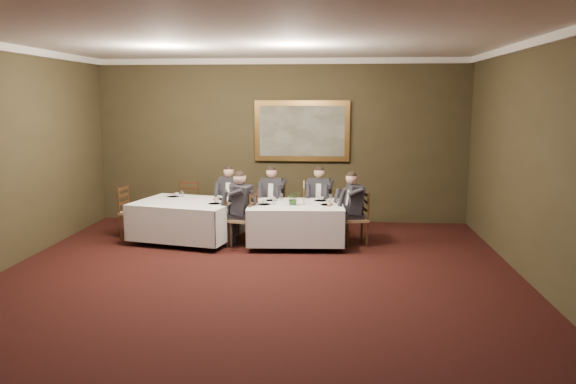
# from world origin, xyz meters

# --- Properties ---
(ground) EXTENTS (10.00, 10.00, 0.00)m
(ground) POSITION_xyz_m (0.00, 0.00, 0.00)
(ground) COLOR black
(ground) RESTS_ON ground
(ceiling) EXTENTS (8.00, 10.00, 0.10)m
(ceiling) POSITION_xyz_m (0.00, 0.00, 3.50)
(ceiling) COLOR silver
(ceiling) RESTS_ON back_wall
(back_wall) EXTENTS (8.00, 0.10, 3.50)m
(back_wall) POSITION_xyz_m (0.00, 5.00, 1.75)
(back_wall) COLOR #352F1A
(back_wall) RESTS_ON ground
(front_wall) EXTENTS (8.00, 0.10, 3.50)m
(front_wall) POSITION_xyz_m (0.00, -5.00, 1.75)
(front_wall) COLOR #352F1A
(front_wall) RESTS_ON ground
(right_wall) EXTENTS (0.10, 10.00, 3.50)m
(right_wall) POSITION_xyz_m (4.00, 0.00, 1.75)
(right_wall) COLOR #352F1A
(right_wall) RESTS_ON ground
(crown_molding) EXTENTS (8.00, 10.00, 0.12)m
(crown_molding) POSITION_xyz_m (0.00, 0.00, 3.44)
(crown_molding) COLOR white
(crown_molding) RESTS_ON back_wall
(table_main) EXTENTS (1.81, 1.42, 0.67)m
(table_main) POSITION_xyz_m (0.45, 2.94, 0.45)
(table_main) COLOR #321E0E
(table_main) RESTS_ON ground
(table_second) EXTENTS (2.11, 1.78, 0.67)m
(table_second) POSITION_xyz_m (-1.61, 3.05, 0.45)
(table_second) COLOR #321E0E
(table_second) RESTS_ON ground
(chair_main_backleft) EXTENTS (0.50, 0.49, 1.00)m
(chair_main_backleft) POSITION_xyz_m (-0.06, 3.81, 0.28)
(chair_main_backleft) COLOR olive
(chair_main_backleft) RESTS_ON ground
(diner_main_backleft) EXTENTS (0.48, 0.54, 1.35)m
(diner_main_backleft) POSITION_xyz_m (-0.06, 3.80, 0.51)
(diner_main_backleft) COLOR black
(diner_main_backleft) RESTS_ON chair_main_backleft
(chair_main_backright) EXTENTS (0.50, 0.49, 1.00)m
(chair_main_backright) POSITION_xyz_m (0.87, 3.86, 0.28)
(chair_main_backright) COLOR olive
(chair_main_backright) RESTS_ON ground
(diner_main_backright) EXTENTS (0.47, 0.54, 1.35)m
(diner_main_backright) POSITION_xyz_m (0.87, 3.85, 0.51)
(diner_main_backright) COLOR black
(diner_main_backright) RESTS_ON chair_main_backright
(chair_main_endleft) EXTENTS (0.49, 0.51, 1.00)m
(chair_main_endleft) POSITION_xyz_m (-0.64, 2.88, 0.28)
(chair_main_endleft) COLOR olive
(chair_main_endleft) RESTS_ON ground
(diner_main_endleft) EXTENTS (0.54, 0.48, 1.35)m
(diner_main_endleft) POSITION_xyz_m (-0.63, 2.88, 0.51)
(diner_main_endleft) COLOR black
(diner_main_endleft) RESTS_ON chair_main_endleft
(chair_main_endright) EXTENTS (0.51, 0.52, 1.00)m
(chair_main_endright) POSITION_xyz_m (1.55, 3.01, 0.28)
(chair_main_endright) COLOR olive
(chair_main_endright) RESTS_ON ground
(diner_main_endright) EXTENTS (0.56, 0.49, 1.35)m
(diner_main_endright) POSITION_xyz_m (1.54, 3.00, 0.51)
(diner_main_endright) COLOR black
(diner_main_endright) RESTS_ON chair_main_endright
(chair_sec_backleft) EXTENTS (0.47, 0.45, 1.00)m
(chair_sec_backleft) POSITION_xyz_m (-1.88, 4.08, 0.28)
(chair_sec_backleft) COLOR olive
(chair_sec_backleft) RESTS_ON ground
(chair_sec_backright) EXTENTS (0.50, 0.49, 1.00)m
(chair_sec_backright) POSITION_xyz_m (-0.91, 3.86, 0.28)
(chair_sec_backright) COLOR olive
(chair_sec_backright) RESTS_ON ground
(diner_sec_backright) EXTENTS (0.48, 0.54, 1.35)m
(diner_sec_backright) POSITION_xyz_m (-0.91, 3.85, 0.51)
(diner_sec_backright) COLOR black
(diner_sec_backright) RESTS_ON chair_sec_backright
(chair_sec_endright) EXTENTS (0.49, 0.51, 1.00)m
(chair_sec_endright) POSITION_xyz_m (-0.47, 2.79, 0.28)
(chair_sec_endright) COLOR olive
(chair_sec_endright) RESTS_ON ground
(diner_sec_endright) EXTENTS (0.55, 0.48, 1.35)m
(diner_sec_endright) POSITION_xyz_m (-0.48, 2.79, 0.51)
(diner_sec_endright) COLOR black
(diner_sec_endright) RESTS_ON chair_sec_endright
(chair_sec_endleft) EXTENTS (0.47, 0.48, 1.00)m
(chair_sec_endleft) POSITION_xyz_m (-2.75, 3.31, 0.28)
(chair_sec_endleft) COLOR olive
(chair_sec_endleft) RESTS_ON ground
(centerpiece) EXTENTS (0.30, 0.28, 0.26)m
(centerpiece) POSITION_xyz_m (0.42, 2.83, 0.90)
(centerpiece) COLOR #2D5926
(centerpiece) RESTS_ON table_main
(candlestick) EXTENTS (0.07, 0.07, 0.45)m
(candlestick) POSITION_xyz_m (0.60, 2.92, 0.93)
(candlestick) COLOR gold
(candlestick) RESTS_ON table_main
(place_setting_table_main) EXTENTS (0.33, 0.31, 0.14)m
(place_setting_table_main) POSITION_xyz_m (0.02, 3.31, 0.80)
(place_setting_table_main) COLOR white
(place_setting_table_main) RESTS_ON table_main
(place_setting_table_second) EXTENTS (0.33, 0.31, 0.14)m
(place_setting_table_second) POSITION_xyz_m (-1.95, 3.56, 0.80)
(place_setting_table_second) COLOR white
(place_setting_table_second) RESTS_ON table_second
(painting) EXTENTS (2.03, 0.09, 1.29)m
(painting) POSITION_xyz_m (0.45, 4.94, 1.98)
(painting) COLOR #BD8B45
(painting) RESTS_ON back_wall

